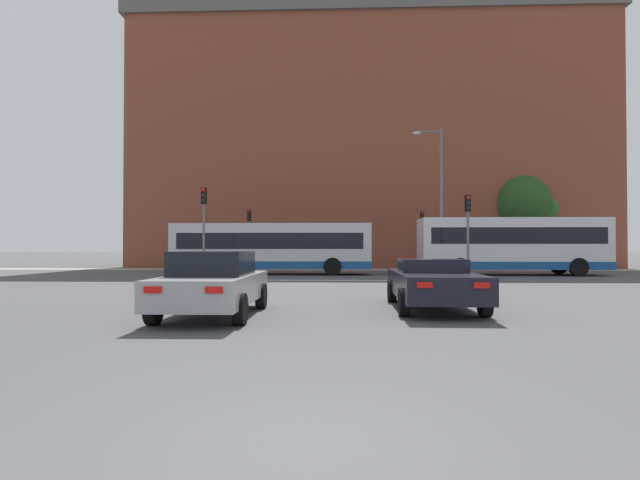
# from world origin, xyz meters

# --- Properties ---
(ground_plane) EXTENTS (400.00, 400.00, 0.00)m
(ground_plane) POSITION_xyz_m (0.00, 0.00, 0.00)
(ground_plane) COLOR #474749
(stop_line_strip) EXTENTS (9.65, 0.30, 0.01)m
(stop_line_strip) POSITION_xyz_m (0.00, 19.83, 0.00)
(stop_line_strip) COLOR silver
(stop_line_strip) RESTS_ON ground_plane
(far_pavement) EXTENTS (70.72, 2.50, 0.01)m
(far_pavement) POSITION_xyz_m (0.00, 31.84, 0.01)
(far_pavement) COLOR gray
(far_pavement) RESTS_ON ground_plane
(brick_civic_building) EXTENTS (38.98, 12.84, 28.38)m
(brick_civic_building) POSITION_xyz_m (2.44, 40.38, 10.97)
(brick_civic_building) COLOR brown
(brick_civic_building) RESTS_ON ground_plane
(car_saloon_left) EXTENTS (1.97, 4.49, 1.45)m
(car_saloon_left) POSITION_xyz_m (-2.58, 7.39, 0.74)
(car_saloon_left) COLOR #9E9EA3
(car_saloon_left) RESTS_ON ground_plane
(car_roadster_right) EXTENTS (2.05, 4.85, 1.25)m
(car_roadster_right) POSITION_xyz_m (2.60, 8.95, 0.66)
(car_roadster_right) COLOR black
(car_roadster_right) RESTS_ON ground_plane
(bus_crossing_lead) EXTENTS (11.42, 2.70, 2.93)m
(bus_crossing_lead) POSITION_xyz_m (-3.69, 25.13, 1.57)
(bus_crossing_lead) COLOR silver
(bus_crossing_lead) RESTS_ON ground_plane
(bus_crossing_trailing) EXTENTS (10.29, 2.71, 3.21)m
(bus_crossing_trailing) POSITION_xyz_m (9.97, 24.93, 1.73)
(bus_crossing_trailing) COLOR silver
(bus_crossing_trailing) RESTS_ON ground_plane
(traffic_light_near_left) EXTENTS (0.26, 0.31, 4.50)m
(traffic_light_near_left) POSITION_xyz_m (-6.41, 20.39, 3.01)
(traffic_light_near_left) COLOR slate
(traffic_light_near_left) RESTS_ON ground_plane
(traffic_light_far_right) EXTENTS (0.26, 0.31, 4.08)m
(traffic_light_far_right) POSITION_xyz_m (5.98, 31.17, 2.75)
(traffic_light_far_right) COLOR slate
(traffic_light_far_right) RESTS_ON ground_plane
(traffic_light_far_left) EXTENTS (0.26, 0.31, 4.26)m
(traffic_light_far_left) POSITION_xyz_m (-6.17, 31.33, 2.86)
(traffic_light_far_left) COLOR slate
(traffic_light_far_left) RESTS_ON ground_plane
(traffic_light_near_right) EXTENTS (0.26, 0.31, 4.09)m
(traffic_light_near_right) POSITION_xyz_m (6.43, 20.49, 2.76)
(traffic_light_near_right) COLOR slate
(traffic_light_near_right) RESTS_ON ground_plane
(street_lamp_junction) EXTENTS (1.73, 0.36, 8.43)m
(street_lamp_junction) POSITION_xyz_m (5.87, 25.19, 5.00)
(street_lamp_junction) COLOR slate
(street_lamp_junction) RESTS_ON ground_plane
(pedestrian_waiting) EXTENTS (0.45, 0.41, 1.64)m
(pedestrian_waiting) POSITION_xyz_m (-11.36, 31.96, 0.95)
(pedestrian_waiting) COLOR black
(pedestrian_waiting) RESTS_ON ground_plane
(tree_by_building) EXTENTS (3.67, 3.67, 6.46)m
(tree_by_building) POSITION_xyz_m (15.97, 35.88, 4.51)
(tree_by_building) COLOR #4C3823
(tree_by_building) RESTS_ON ground_plane
(tree_kerbside) EXTENTS (4.35, 4.35, 7.12)m
(tree_kerbside) POSITION_xyz_m (14.14, 34.83, 4.82)
(tree_kerbside) COLOR #4C3823
(tree_kerbside) RESTS_ON ground_plane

